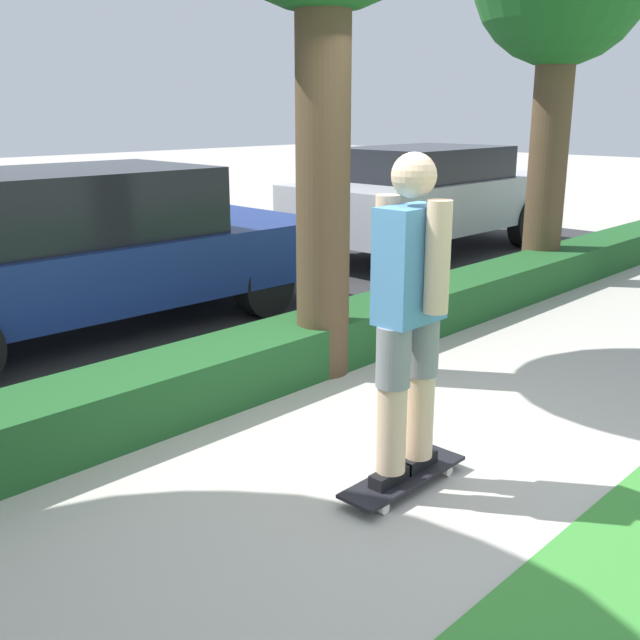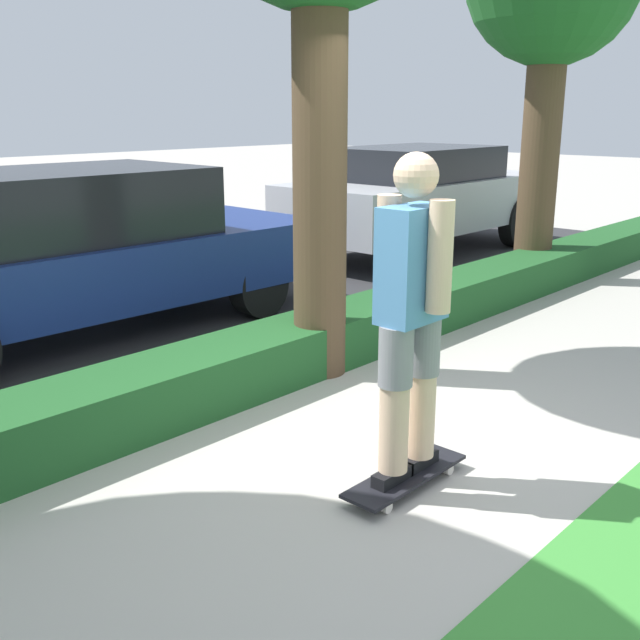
# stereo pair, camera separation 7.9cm
# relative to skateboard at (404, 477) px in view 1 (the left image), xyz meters

# --- Properties ---
(ground_plane) EXTENTS (60.00, 60.00, 0.00)m
(ground_plane) POSITION_rel_skateboard_xyz_m (0.22, 0.16, -0.07)
(ground_plane) COLOR #ADA89E
(street_asphalt) EXTENTS (18.24, 5.00, 0.01)m
(street_asphalt) POSITION_rel_skateboard_xyz_m (0.22, 4.36, -0.06)
(street_asphalt) COLOR #2D2D30
(street_asphalt) RESTS_ON ground_plane
(hedge_row) EXTENTS (18.24, 0.60, 0.39)m
(hedge_row) POSITION_rel_skateboard_xyz_m (0.22, 1.76, 0.13)
(hedge_row) COLOR #1E5123
(hedge_row) RESTS_ON ground_plane
(skateboard) EXTENTS (0.84, 0.24, 0.08)m
(skateboard) POSITION_rel_skateboard_xyz_m (0.00, 0.00, 0.00)
(skateboard) COLOR black
(skateboard) RESTS_ON ground_plane
(skater_person) EXTENTS (0.50, 0.44, 1.72)m
(skater_person) POSITION_rel_skateboard_xyz_m (0.00, 0.00, 0.94)
(skater_person) COLOR black
(skater_person) RESTS_ON skateboard
(parked_car_middle) EXTENTS (4.84, 1.96, 1.50)m
(parked_car_middle) POSITION_rel_skateboard_xyz_m (0.34, 4.02, 0.71)
(parked_car_middle) COLOR navy
(parked_car_middle) RESTS_ON ground_plane
(parked_car_rear) EXTENTS (4.40, 1.85, 1.50)m
(parked_car_rear) POSITION_rel_skateboard_xyz_m (5.81, 4.07, 0.75)
(parked_car_rear) COLOR #B7B7BC
(parked_car_rear) RESTS_ON ground_plane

